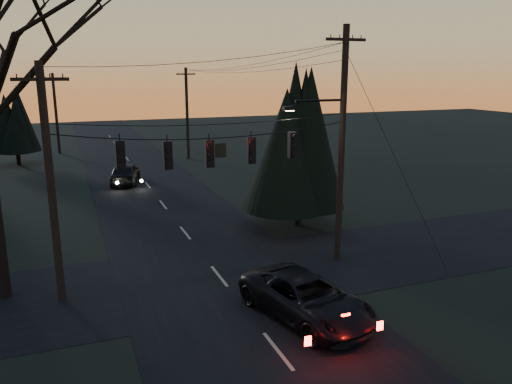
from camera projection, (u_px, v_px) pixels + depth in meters
name	position (u px, v px, depth m)	size (l,w,h in m)	color
main_road	(170.00, 213.00, 29.41)	(8.00, 120.00, 0.02)	black
cross_road	(219.00, 276.00, 20.35)	(60.00, 7.00, 0.02)	black
utility_pole_right	(337.00, 259.00, 22.27)	(5.00, 0.30, 10.00)	black
utility_pole_left	(62.00, 300.00, 18.25)	(1.80, 0.30, 8.50)	black
utility_pole_far_r	(189.00, 159.00, 47.66)	(1.80, 0.30, 8.50)	black
utility_pole_far_l	(60.00, 153.00, 50.89)	(0.30, 0.30, 8.00)	black
span_signal_assembly	(211.00, 151.00, 19.05)	(11.50, 0.44, 1.67)	black
evergreen_right	(299.00, 144.00, 26.19)	(4.72, 4.72, 7.72)	black
evergreen_dist	(15.00, 123.00, 43.81)	(3.64, 3.64, 6.23)	black
suv_near	(306.00, 298.00, 16.77)	(2.42, 5.24, 1.46)	black
sedan_oncoming_a	(125.00, 173.00, 36.96)	(1.89, 4.71, 1.60)	black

